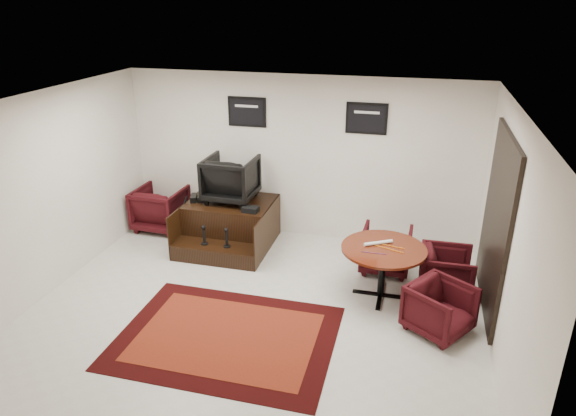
% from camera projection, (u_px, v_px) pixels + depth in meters
% --- Properties ---
extents(ground, '(6.00, 6.00, 0.00)m').
position_uv_depth(ground, '(256.00, 309.00, 6.99)').
color(ground, beige).
rests_on(ground, ground).
extents(room_shell, '(6.02, 5.02, 2.81)m').
position_uv_depth(room_shell, '(287.00, 185.00, 6.32)').
color(room_shell, white).
rests_on(room_shell, ground).
extents(area_rug, '(2.67, 2.00, 0.01)m').
position_uv_depth(area_rug, '(227.00, 337.00, 6.41)').
color(area_rug, black).
rests_on(area_rug, ground).
extents(shine_podium, '(1.45, 1.49, 0.74)m').
position_uv_depth(shine_podium, '(230.00, 225.00, 8.72)').
color(shine_podium, black).
rests_on(shine_podium, ground).
extents(shine_chair, '(0.83, 0.78, 0.84)m').
position_uv_depth(shine_chair, '(231.00, 177.00, 8.54)').
color(shine_chair, black).
rests_on(shine_chair, shine_podium).
extents(shoes_pair, '(0.29, 0.32, 0.10)m').
position_uv_depth(shoes_pair, '(197.00, 198.00, 8.66)').
color(shoes_pair, black).
rests_on(shoes_pair, shine_podium).
extents(polish_kit, '(0.26, 0.19, 0.09)m').
position_uv_depth(polish_kit, '(250.00, 209.00, 8.20)').
color(polish_kit, black).
rests_on(polish_kit, shine_podium).
extents(umbrella_black, '(0.33, 0.12, 0.90)m').
position_uv_depth(umbrella_black, '(181.00, 218.00, 8.73)').
color(umbrella_black, black).
rests_on(umbrella_black, ground).
extents(umbrella_hooked, '(0.30, 0.11, 0.79)m').
position_uv_depth(umbrella_hooked, '(186.00, 215.00, 8.96)').
color(umbrella_hooked, black).
rests_on(umbrella_hooked, ground).
extents(armchair_side, '(0.85, 0.80, 0.86)m').
position_uv_depth(armchair_side, '(160.00, 206.00, 9.27)').
color(armchair_side, black).
rests_on(armchair_side, ground).
extents(meeting_table, '(1.17, 1.17, 0.76)m').
position_uv_depth(meeting_table, '(383.00, 254.00, 7.04)').
color(meeting_table, '#411509').
rests_on(meeting_table, ground).
extents(table_chair_back, '(0.75, 0.70, 0.75)m').
position_uv_depth(table_chair_back, '(386.00, 248.00, 7.86)').
color(table_chair_back, black).
rests_on(table_chair_back, ground).
extents(table_chair_window, '(0.68, 0.72, 0.73)m').
position_uv_depth(table_chair_window, '(447.00, 270.00, 7.26)').
color(table_chair_window, black).
rests_on(table_chair_window, ground).
extents(table_chair_corner, '(0.93, 0.94, 0.72)m').
position_uv_depth(table_chair_corner, '(440.00, 307.00, 6.40)').
color(table_chair_corner, black).
rests_on(table_chair_corner, ground).
extents(paper_roll, '(0.39, 0.25, 0.05)m').
position_uv_depth(paper_roll, '(378.00, 243.00, 7.09)').
color(paper_roll, silver).
rests_on(paper_roll, meeting_table).
extents(table_clutter, '(0.57, 0.33, 0.01)m').
position_uv_depth(table_clutter, '(386.00, 248.00, 6.98)').
color(table_clutter, orange).
rests_on(table_clutter, meeting_table).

